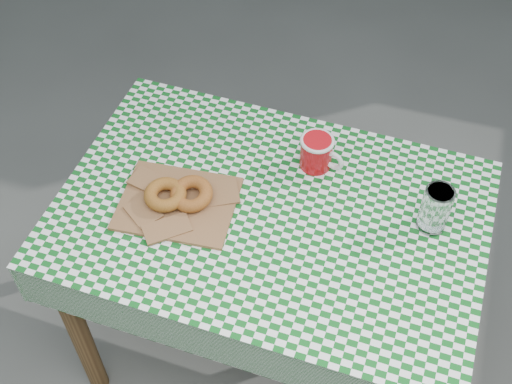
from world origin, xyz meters
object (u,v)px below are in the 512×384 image
at_px(table, 268,289).
at_px(drinking_glass, 435,209).
at_px(coffee_mug, 316,152).
at_px(paper_bag, 178,203).

xyz_separation_m(table, drinking_glass, (0.41, 0.08, 0.45)).
bearing_deg(coffee_mug, drinking_glass, -2.05).
relative_size(table, coffee_mug, 6.29).
height_order(paper_bag, coffee_mug, coffee_mug).
bearing_deg(paper_bag, coffee_mug, 38.39).
bearing_deg(drinking_glass, coffee_mug, 160.58).
relative_size(paper_bag, drinking_glass, 2.24).
height_order(coffee_mug, drinking_glass, drinking_glass).
bearing_deg(coffee_mug, paper_bag, -124.25).
bearing_deg(paper_bag, table, 11.43).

